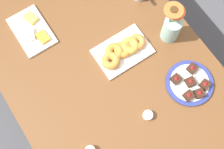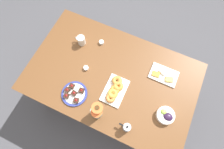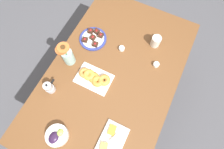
# 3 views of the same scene
# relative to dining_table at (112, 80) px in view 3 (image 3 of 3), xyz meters

# --- Properties ---
(ground_plane) EXTENTS (6.00, 6.00, 0.00)m
(ground_plane) POSITION_rel_dining_table_xyz_m (0.00, 0.00, -0.65)
(ground_plane) COLOR #4C4C51
(dining_table) EXTENTS (1.60, 1.00, 0.74)m
(dining_table) POSITION_rel_dining_table_xyz_m (0.00, 0.00, 0.00)
(dining_table) COLOR brown
(dining_table) RESTS_ON ground_plane
(coffee_mug) EXTENTS (0.11, 0.08, 0.10)m
(coffee_mug) POSITION_rel_dining_table_xyz_m (0.43, -0.20, 0.14)
(coffee_mug) COLOR beige
(coffee_mug) RESTS_ON dining_table
(grape_bowl) EXTENTS (0.16, 0.16, 0.07)m
(grape_bowl) POSITION_rel_dining_table_xyz_m (-0.57, 0.15, 0.12)
(grape_bowl) COLOR white
(grape_bowl) RESTS_ON dining_table
(cheese_platter) EXTENTS (0.26, 0.17, 0.03)m
(cheese_platter) POSITION_rel_dining_table_xyz_m (-0.44, -0.21, 0.10)
(cheese_platter) COLOR white
(cheese_platter) RESTS_ON dining_table
(croissant_platter) EXTENTS (0.19, 0.28, 0.05)m
(croissant_platter) POSITION_rel_dining_table_xyz_m (-0.08, 0.12, 0.11)
(croissant_platter) COLOR white
(croissant_platter) RESTS_ON dining_table
(jam_cup_honey) EXTENTS (0.05, 0.05, 0.03)m
(jam_cup_honey) POSITION_rel_dining_table_xyz_m (0.25, -0.28, 0.10)
(jam_cup_honey) COLOR white
(jam_cup_honey) RESTS_ON dining_table
(jam_cup_berry) EXTENTS (0.05, 0.05, 0.03)m
(jam_cup_berry) POSITION_rel_dining_table_xyz_m (0.26, 0.03, 0.10)
(jam_cup_berry) COLOR white
(jam_cup_berry) RESTS_ON dining_table
(dessert_plate) EXTENTS (0.24, 0.24, 0.05)m
(dessert_plate) POSITION_rel_dining_table_xyz_m (0.24, 0.30, 0.10)
(dessert_plate) COLOR navy
(dessert_plate) RESTS_ON dining_table
(flower_vase) EXTENTS (0.11, 0.11, 0.26)m
(flower_vase) POSITION_rel_dining_table_xyz_m (-0.03, 0.37, 0.18)
(flower_vase) COLOR #99C1B7
(flower_vase) RESTS_ON dining_table
(moka_pot) EXTENTS (0.11, 0.07, 0.12)m
(moka_pot) POSITION_rel_dining_table_xyz_m (-0.31, 0.38, 0.13)
(moka_pot) COLOR #B7B7BC
(moka_pot) RESTS_ON dining_table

